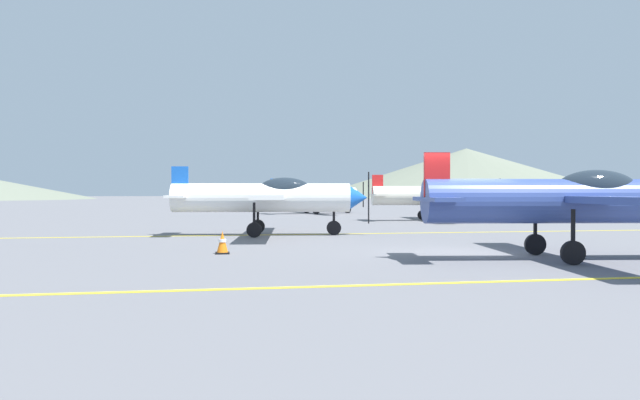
{
  "coord_description": "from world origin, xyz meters",
  "views": [
    {
      "loc": [
        -5.95,
        -14.28,
        1.61
      ],
      "look_at": [
        -0.91,
        14.0,
        1.2
      ],
      "focal_mm": 33.74,
      "sensor_mm": 36.0,
      "label": 1
    }
  ],
  "objects_px": {
    "airplane_far": "(435,195)",
    "traffic_cone_front": "(222,243)",
    "airplane_mid": "(269,197)",
    "airplane_near": "(573,199)",
    "airplane_back": "(317,194)"
  },
  "relations": [
    {
      "from": "airplane_mid",
      "to": "traffic_cone_front",
      "type": "xyz_separation_m",
      "value": [
        -1.78,
        -6.31,
        -1.13
      ]
    },
    {
      "from": "airplane_far",
      "to": "traffic_cone_front",
      "type": "distance_m",
      "value": 19.83
    },
    {
      "from": "airplane_back",
      "to": "traffic_cone_front",
      "type": "xyz_separation_m",
      "value": [
        -7.23,
        -27.29,
        -1.13
      ]
    },
    {
      "from": "airplane_mid",
      "to": "airplane_far",
      "type": "bearing_deg",
      "value": 43.46
    },
    {
      "from": "airplane_far",
      "to": "traffic_cone_front",
      "type": "relative_size",
      "value": 14.29
    },
    {
      "from": "airplane_near",
      "to": "traffic_cone_front",
      "type": "height_order",
      "value": "airplane_near"
    },
    {
      "from": "airplane_mid",
      "to": "traffic_cone_front",
      "type": "bearing_deg",
      "value": -105.78
    },
    {
      "from": "airplane_far",
      "to": "airplane_back",
      "type": "height_order",
      "value": "same"
    },
    {
      "from": "airplane_far",
      "to": "airplane_back",
      "type": "distance_m",
      "value": 12.33
    },
    {
      "from": "airplane_near",
      "to": "airplane_far",
      "type": "height_order",
      "value": "same"
    },
    {
      "from": "airplane_back",
      "to": "traffic_cone_front",
      "type": "distance_m",
      "value": 28.25
    },
    {
      "from": "airplane_mid",
      "to": "airplane_back",
      "type": "bearing_deg",
      "value": 75.45
    },
    {
      "from": "airplane_far",
      "to": "traffic_cone_front",
      "type": "bearing_deg",
      "value": -126.79
    },
    {
      "from": "airplane_mid",
      "to": "airplane_back",
      "type": "height_order",
      "value": "same"
    },
    {
      "from": "airplane_mid",
      "to": "traffic_cone_front",
      "type": "distance_m",
      "value": 6.65
    }
  ]
}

